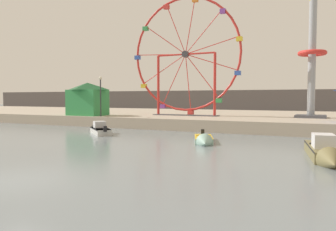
% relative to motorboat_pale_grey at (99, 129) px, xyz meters
% --- Properties ---
extents(ground_plane, '(240.00, 240.00, 0.00)m').
position_rel_motorboat_pale_grey_xyz_m(ground_plane, '(7.13, -14.22, -0.32)').
color(ground_plane, slate).
extents(quay_promenade, '(110.00, 24.23, 1.05)m').
position_rel_motorboat_pale_grey_xyz_m(quay_promenade, '(7.13, 16.44, 0.20)').
color(quay_promenade, tan).
rests_on(quay_promenade, ground_plane).
extents(distant_town_skyline, '(140.00, 3.00, 4.40)m').
position_rel_motorboat_pale_grey_xyz_m(distant_town_skyline, '(7.13, 41.05, 1.88)').
color(distant_town_skyline, '#564C47').
rests_on(distant_town_skyline, ground_plane).
extents(motorboat_pale_grey, '(4.03, 3.78, 1.32)m').
position_rel_motorboat_pale_grey_xyz_m(motorboat_pale_grey, '(0.00, 0.00, 0.00)').
color(motorboat_pale_grey, silver).
rests_on(motorboat_pale_grey, ground_plane).
extents(motorboat_olive_wood, '(2.02, 6.16, 1.51)m').
position_rel_motorboat_pale_grey_xyz_m(motorboat_olive_wood, '(17.12, -4.94, 0.06)').
color(motorboat_olive_wood, olive).
rests_on(motorboat_olive_wood, ground_plane).
extents(motorboat_seafoam, '(2.49, 4.09, 1.09)m').
position_rel_motorboat_pale_grey_xyz_m(motorboat_seafoam, '(9.98, -1.97, -0.13)').
color(motorboat_seafoam, '#93BCAD').
rests_on(motorboat_seafoam, ground_plane).
extents(ferris_wheel_red_frame, '(12.34, 1.20, 12.66)m').
position_rel_motorboat_pale_grey_xyz_m(ferris_wheel_red_frame, '(3.46, 10.52, 7.09)').
color(ferris_wheel_red_frame, red).
rests_on(ferris_wheel_red_frame, quay_promenade).
extents(drop_tower_steel_tower, '(2.80, 2.80, 11.91)m').
position_rel_motorboat_pale_grey_xyz_m(drop_tower_steel_tower, '(15.84, 12.39, 5.94)').
color(drop_tower_steel_tower, '#999EA3').
rests_on(drop_tower_steel_tower, quay_promenade).
extents(carnival_booth_green_kiosk, '(4.16, 3.04, 3.55)m').
position_rel_motorboat_pale_grey_xyz_m(carnival_booth_green_kiosk, '(-6.25, 6.17, 2.57)').
color(carnival_booth_green_kiosk, '#33934C').
rests_on(carnival_booth_green_kiosk, quay_promenade).
extents(promenade_lamp_near, '(0.32, 0.32, 4.07)m').
position_rel_motorboat_pale_grey_xyz_m(promenade_lamp_near, '(-3.60, 4.99, 3.37)').
color(promenade_lamp_near, '#2D2D33').
rests_on(promenade_lamp_near, quay_promenade).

